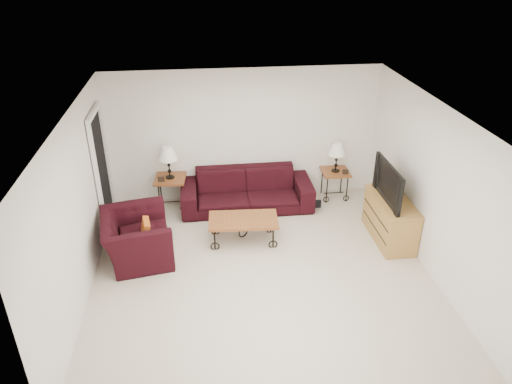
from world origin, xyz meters
TOP-DOWN VIEW (x-y plane):
  - ground at (0.00, 0.00)m, footprint 5.00×5.00m
  - wall_back at (0.00, 2.50)m, footprint 5.00×0.02m
  - wall_front at (0.00, -2.50)m, footprint 5.00×0.02m
  - wall_left at (-2.50, 0.00)m, footprint 0.02×5.00m
  - wall_right at (2.50, 0.00)m, footprint 0.02×5.00m
  - ceiling at (0.00, 0.00)m, footprint 5.00×5.00m
  - doorway at (-2.47, 1.65)m, footprint 0.08×0.94m
  - sofa at (-0.01, 2.02)m, footprint 2.41×0.94m
  - side_table_left at (-1.40, 2.20)m, footprint 0.60×0.60m
  - side_table_right at (1.71, 2.20)m, footprint 0.52×0.52m
  - lamp_left at (-1.40, 2.20)m, footprint 0.37×0.37m
  - lamp_right at (1.71, 2.20)m, footprint 0.32×0.32m
  - photo_frame_left at (-1.55, 2.05)m, footprint 0.12×0.03m
  - photo_frame_right at (1.86, 2.05)m, footprint 0.11×0.04m
  - coffee_table at (-0.19, 0.88)m, footprint 1.16×0.67m
  - armchair at (-1.88, 0.60)m, footprint 1.18×1.30m
  - throw_pillow at (-1.73, 0.55)m, footprint 0.14×0.35m
  - tv_stand at (2.23, 0.66)m, footprint 0.51×1.22m
  - television at (2.21, 0.66)m, footprint 0.14×1.09m
  - backpack at (1.20, 1.77)m, footprint 0.41×0.36m

SIDE VIEW (x-z plane):
  - ground at x=0.00m, z-range 0.00..0.00m
  - coffee_table at x=-0.19m, z-range 0.00..0.42m
  - backpack at x=1.20m, z-range 0.00..0.44m
  - side_table_right at x=1.71m, z-range 0.00..0.56m
  - side_table_left at x=-1.40m, z-range 0.00..0.60m
  - sofa at x=-0.01m, z-range 0.00..0.70m
  - tv_stand at x=2.23m, z-range 0.00..0.73m
  - armchair at x=-1.88m, z-range 0.00..0.75m
  - throw_pillow at x=-1.73m, z-range 0.35..0.69m
  - photo_frame_right at x=1.86m, z-range 0.56..0.66m
  - photo_frame_left at x=-1.55m, z-range 0.60..0.71m
  - lamp_right at x=1.71m, z-range 0.56..1.12m
  - lamp_left at x=-1.40m, z-range 0.60..1.21m
  - doorway at x=-2.47m, z-range 0.00..2.04m
  - television at x=2.21m, z-range 0.73..1.36m
  - wall_back at x=0.00m, z-range 0.00..2.50m
  - wall_front at x=0.00m, z-range 0.00..2.50m
  - wall_left at x=-2.50m, z-range 0.00..2.50m
  - wall_right at x=2.50m, z-range 0.00..2.50m
  - ceiling at x=0.00m, z-range 2.50..2.50m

